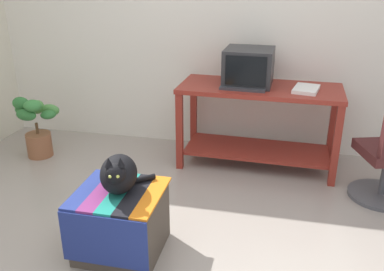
{
  "coord_description": "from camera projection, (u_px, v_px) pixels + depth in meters",
  "views": [
    {
      "loc": [
        0.62,
        -2.07,
        1.77
      ],
      "look_at": [
        -0.04,
        0.85,
        0.55
      ],
      "focal_mm": 38.8,
      "sensor_mm": 36.0,
      "label": 1
    }
  ],
  "objects": [
    {
      "name": "ground_plane",
      "position": [
        169.0,
        264.0,
        2.67
      ],
      "size": [
        14.0,
        14.0,
        0.0
      ],
      "primitive_type": "plane",
      "color": "#9E9389"
    },
    {
      "name": "back_wall",
      "position": [
        223.0,
        19.0,
        4.03
      ],
      "size": [
        8.0,
        0.1,
        2.6
      ],
      "primitive_type": "cube",
      "color": "silver",
      "rests_on": "ground_plane"
    },
    {
      "name": "desk",
      "position": [
        259.0,
        112.0,
        3.83
      ],
      "size": [
        1.47,
        0.65,
        0.77
      ],
      "rotation": [
        0.0,
        0.0,
        -0.03
      ],
      "color": "maroon",
      "rests_on": "ground_plane"
    },
    {
      "name": "tv_monitor",
      "position": [
        249.0,
        67.0,
        3.75
      ],
      "size": [
        0.44,
        0.44,
        0.33
      ],
      "rotation": [
        0.0,
        0.0,
        -0.03
      ],
      "color": "#28282B",
      "rests_on": "desk"
    },
    {
      "name": "keyboard",
      "position": [
        243.0,
        88.0,
        3.64
      ],
      "size": [
        0.41,
        0.17,
        0.02
      ],
      "primitive_type": "cube",
      "rotation": [
        0.0,
        0.0,
        -0.06
      ],
      "color": "#333338",
      "rests_on": "desk"
    },
    {
      "name": "book",
      "position": [
        306.0,
        89.0,
        3.6
      ],
      "size": [
        0.25,
        0.33,
        0.03
      ],
      "primitive_type": "cube",
      "rotation": [
        0.0,
        0.0,
        -0.19
      ],
      "color": "white",
      "rests_on": "desk"
    },
    {
      "name": "ottoman_with_blanket",
      "position": [
        121.0,
        222.0,
        2.71
      ],
      "size": [
        0.55,
        0.54,
        0.44
      ],
      "color": "#4C4238",
      "rests_on": "ground_plane"
    },
    {
      "name": "cat",
      "position": [
        119.0,
        174.0,
        2.59
      ],
      "size": [
        0.34,
        0.4,
        0.29
      ],
      "rotation": [
        0.0,
        0.0,
        0.26
      ],
      "color": "black",
      "rests_on": "ottoman_with_blanket"
    },
    {
      "name": "potted_plant",
      "position": [
        36.0,
        126.0,
        4.08
      ],
      "size": [
        0.43,
        0.35,
        0.62
      ],
      "color": "brown",
      "rests_on": "ground_plane"
    }
  ]
}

